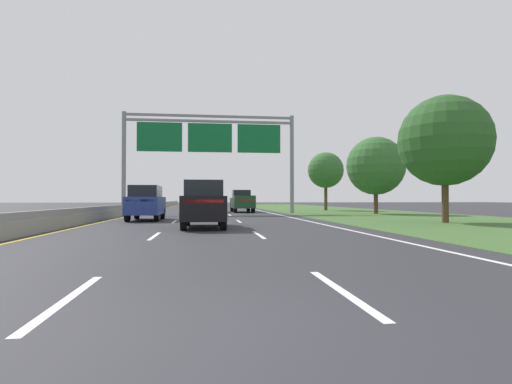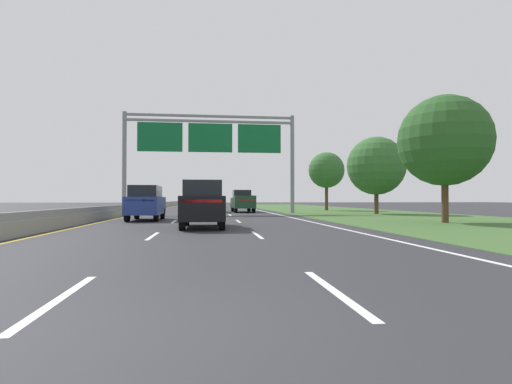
{
  "view_description": "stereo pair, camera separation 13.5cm",
  "coord_description": "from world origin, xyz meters",
  "px_view_note": "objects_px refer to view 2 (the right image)",
  "views": [
    {
      "loc": [
        -0.07,
        -4.03,
        1.31
      ],
      "look_at": [
        3.51,
        24.63,
        1.8
      ],
      "focal_mm": 28.35,
      "sensor_mm": 36.0,
      "label": 1
    },
    {
      "loc": [
        0.07,
        -4.05,
        1.31
      ],
      "look_at": [
        3.51,
        24.63,
        1.8
      ],
      "focal_mm": 28.35,
      "sensor_mm": 36.0,
      "label": 2
    }
  ],
  "objects_px": {
    "car_grey_centre_lane_suv": "(209,201)",
    "car_black_centre_lane_suv": "(203,203)",
    "roadside_tree_near": "(445,141)",
    "pickup_truck_darkgreen": "(243,201)",
    "car_blue_left_lane_suv": "(146,202)",
    "roadside_tree_mid": "(376,166)",
    "overhead_sign_gantry": "(210,142)",
    "roadside_tree_far": "(326,170)",
    "car_silver_centre_lane_sedan": "(205,203)"
  },
  "relations": [
    {
      "from": "roadside_tree_mid",
      "to": "roadside_tree_near",
      "type": "bearing_deg",
      "value": -97.54
    },
    {
      "from": "car_blue_left_lane_suv",
      "to": "roadside_tree_mid",
      "type": "distance_m",
      "value": 20.12
    },
    {
      "from": "car_silver_centre_lane_sedan",
      "to": "car_grey_centre_lane_suv",
      "type": "height_order",
      "value": "car_grey_centre_lane_suv"
    },
    {
      "from": "car_black_centre_lane_suv",
      "to": "roadside_tree_near",
      "type": "relative_size",
      "value": 0.68
    },
    {
      "from": "car_grey_centre_lane_suv",
      "to": "car_black_centre_lane_suv",
      "type": "bearing_deg",
      "value": 178.54
    },
    {
      "from": "car_blue_left_lane_suv",
      "to": "roadside_tree_mid",
      "type": "height_order",
      "value": "roadside_tree_mid"
    },
    {
      "from": "car_blue_left_lane_suv",
      "to": "car_black_centre_lane_suv",
      "type": "xyz_separation_m",
      "value": [
        3.54,
        -6.85,
        0.0
      ]
    },
    {
      "from": "roadside_tree_near",
      "to": "roadside_tree_far",
      "type": "distance_m",
      "value": 23.73
    },
    {
      "from": "pickup_truck_darkgreen",
      "to": "car_grey_centre_lane_suv",
      "type": "height_order",
      "value": "pickup_truck_darkgreen"
    },
    {
      "from": "overhead_sign_gantry",
      "to": "roadside_tree_mid",
      "type": "height_order",
      "value": "overhead_sign_gantry"
    },
    {
      "from": "pickup_truck_darkgreen",
      "to": "car_silver_centre_lane_sedan",
      "type": "height_order",
      "value": "pickup_truck_darkgreen"
    },
    {
      "from": "overhead_sign_gantry",
      "to": "car_grey_centre_lane_suv",
      "type": "distance_m",
      "value": 6.96
    },
    {
      "from": "car_silver_centre_lane_sedan",
      "to": "roadside_tree_mid",
      "type": "xyz_separation_m",
      "value": [
        14.74,
        -15.57,
        3.34
      ]
    },
    {
      "from": "pickup_truck_darkgreen",
      "to": "roadside_tree_far",
      "type": "bearing_deg",
      "value": -67.55
    },
    {
      "from": "overhead_sign_gantry",
      "to": "roadside_tree_near",
      "type": "relative_size",
      "value": 2.17
    },
    {
      "from": "roadside_tree_near",
      "to": "roadside_tree_mid",
      "type": "xyz_separation_m",
      "value": [
        1.7,
        12.87,
        -0.3
      ]
    },
    {
      "from": "overhead_sign_gantry",
      "to": "car_silver_centre_lane_sedan",
      "type": "relative_size",
      "value": 3.42
    },
    {
      "from": "car_black_centre_lane_suv",
      "to": "roadside_tree_mid",
      "type": "xyz_separation_m",
      "value": [
        14.68,
        14.82,
        3.06
      ]
    },
    {
      "from": "roadside_tree_near",
      "to": "roadside_tree_far",
      "type": "height_order",
      "value": "roadside_tree_near"
    },
    {
      "from": "overhead_sign_gantry",
      "to": "car_black_centre_lane_suv",
      "type": "xyz_separation_m",
      "value": [
        -0.45,
        -17.11,
        -5.19
      ]
    },
    {
      "from": "roadside_tree_near",
      "to": "roadside_tree_far",
      "type": "relative_size",
      "value": 1.05
    },
    {
      "from": "overhead_sign_gantry",
      "to": "roadside_tree_far",
      "type": "bearing_deg",
      "value": 33.21
    },
    {
      "from": "roadside_tree_mid",
      "to": "roadside_tree_far",
      "type": "height_order",
      "value": "roadside_tree_mid"
    },
    {
      "from": "roadside_tree_near",
      "to": "car_grey_centre_lane_suv",
      "type": "bearing_deg",
      "value": 122.51
    },
    {
      "from": "roadside_tree_near",
      "to": "roadside_tree_mid",
      "type": "relative_size",
      "value": 1.04
    },
    {
      "from": "pickup_truck_darkgreen",
      "to": "car_black_centre_lane_suv",
      "type": "distance_m",
      "value": 21.67
    },
    {
      "from": "roadside_tree_near",
      "to": "car_black_centre_lane_suv",
      "type": "bearing_deg",
      "value": -171.48
    },
    {
      "from": "car_blue_left_lane_suv",
      "to": "roadside_tree_near",
      "type": "xyz_separation_m",
      "value": [
        16.52,
        -4.9,
        3.36
      ]
    },
    {
      "from": "car_silver_centre_lane_sedan",
      "to": "car_black_centre_lane_suv",
      "type": "xyz_separation_m",
      "value": [
        0.05,
        -30.39,
        0.28
      ]
    },
    {
      "from": "pickup_truck_darkgreen",
      "to": "roadside_tree_mid",
      "type": "distance_m",
      "value": 13.19
    },
    {
      "from": "overhead_sign_gantry",
      "to": "roadside_tree_near",
      "type": "distance_m",
      "value": 19.75
    },
    {
      "from": "car_silver_centre_lane_sedan",
      "to": "car_black_centre_lane_suv",
      "type": "relative_size",
      "value": 0.94
    },
    {
      "from": "car_black_centre_lane_suv",
      "to": "roadside_tree_far",
      "type": "height_order",
      "value": "roadside_tree_far"
    },
    {
      "from": "roadside_tree_near",
      "to": "pickup_truck_darkgreen",
      "type": "bearing_deg",
      "value": 115.66
    },
    {
      "from": "car_grey_centre_lane_suv",
      "to": "roadside_tree_far",
      "type": "relative_size",
      "value": 0.72
    },
    {
      "from": "car_grey_centre_lane_suv",
      "to": "roadside_tree_mid",
      "type": "xyz_separation_m",
      "value": [
        14.32,
        -6.92,
        3.06
      ]
    },
    {
      "from": "overhead_sign_gantry",
      "to": "car_silver_centre_lane_sedan",
      "type": "bearing_deg",
      "value": 92.17
    },
    {
      "from": "car_silver_centre_lane_sedan",
      "to": "roadside_tree_near",
      "type": "relative_size",
      "value": 0.64
    },
    {
      "from": "car_blue_left_lane_suv",
      "to": "roadside_tree_far",
      "type": "distance_m",
      "value": 25.63
    },
    {
      "from": "pickup_truck_darkgreen",
      "to": "car_silver_centre_lane_sedan",
      "type": "relative_size",
      "value": 1.23
    },
    {
      "from": "car_silver_centre_lane_sedan",
      "to": "car_black_centre_lane_suv",
      "type": "distance_m",
      "value": 30.39
    },
    {
      "from": "pickup_truck_darkgreen",
      "to": "roadside_tree_mid",
      "type": "relative_size",
      "value": 0.81
    },
    {
      "from": "pickup_truck_darkgreen",
      "to": "roadside_tree_near",
      "type": "relative_size",
      "value": 0.78
    },
    {
      "from": "car_black_centre_lane_suv",
      "to": "roadside_tree_far",
      "type": "xyz_separation_m",
      "value": [
        13.52,
        25.67,
        3.45
      ]
    },
    {
      "from": "car_blue_left_lane_suv",
      "to": "roadside_tree_mid",
      "type": "xyz_separation_m",
      "value": [
        18.22,
        7.97,
        3.06
      ]
    },
    {
      "from": "overhead_sign_gantry",
      "to": "car_grey_centre_lane_suv",
      "type": "height_order",
      "value": "overhead_sign_gantry"
    },
    {
      "from": "pickup_truck_darkgreen",
      "to": "roadside_tree_far",
      "type": "height_order",
      "value": "roadside_tree_far"
    },
    {
      "from": "car_grey_centre_lane_suv",
      "to": "car_black_centre_lane_suv",
      "type": "distance_m",
      "value": 21.74
    },
    {
      "from": "car_blue_left_lane_suv",
      "to": "roadside_tree_near",
      "type": "bearing_deg",
      "value": -106.52
    },
    {
      "from": "car_black_centre_lane_suv",
      "to": "roadside_tree_near",
      "type": "bearing_deg",
      "value": -81.37
    }
  ]
}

